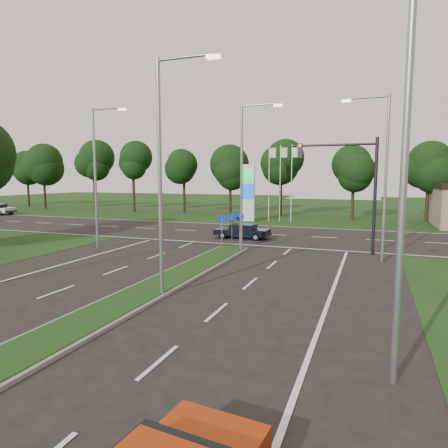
% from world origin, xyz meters
% --- Properties ---
extents(ground, '(160.00, 160.00, 0.00)m').
position_xyz_m(ground, '(0.00, 0.00, 0.00)').
color(ground, black).
rests_on(ground, ground).
extents(verge_far, '(160.00, 50.00, 0.02)m').
position_xyz_m(verge_far, '(0.00, 55.00, 0.00)').
color(verge_far, '#173311').
rests_on(verge_far, ground).
extents(cross_road, '(160.00, 12.00, 0.02)m').
position_xyz_m(cross_road, '(0.00, 24.00, 0.00)').
color(cross_road, black).
rests_on(cross_road, ground).
extents(median_kerb, '(2.00, 26.00, 0.12)m').
position_xyz_m(median_kerb, '(0.00, 4.00, 0.06)').
color(median_kerb, slate).
rests_on(median_kerb, ground).
extents(streetlight_median_near, '(2.53, 0.22, 9.00)m').
position_xyz_m(streetlight_median_near, '(1.00, 6.00, 5.08)').
color(streetlight_median_near, gray).
rests_on(streetlight_median_near, ground).
extents(streetlight_median_far, '(2.53, 0.22, 9.00)m').
position_xyz_m(streetlight_median_far, '(1.00, 16.00, 5.08)').
color(streetlight_median_far, gray).
rests_on(streetlight_median_far, ground).
extents(streetlight_left_far, '(2.53, 0.22, 9.00)m').
position_xyz_m(streetlight_left_far, '(-8.30, 14.00, 5.08)').
color(streetlight_left_far, gray).
rests_on(streetlight_left_far, ground).
extents(streetlight_right_far, '(2.53, 0.22, 9.00)m').
position_xyz_m(streetlight_right_far, '(8.80, 16.00, 5.08)').
color(streetlight_right_far, gray).
rests_on(streetlight_right_far, ground).
extents(streetlight_right_near, '(2.53, 0.22, 9.00)m').
position_xyz_m(streetlight_right_near, '(8.80, 2.00, 5.08)').
color(streetlight_right_near, gray).
rests_on(streetlight_right_near, ground).
extents(traffic_signal, '(5.10, 0.42, 7.00)m').
position_xyz_m(traffic_signal, '(7.19, 18.00, 4.65)').
color(traffic_signal, black).
rests_on(traffic_signal, ground).
extents(median_signs, '(1.16, 1.76, 2.38)m').
position_xyz_m(median_signs, '(0.00, 16.40, 1.71)').
color(median_signs, gray).
rests_on(median_signs, ground).
extents(gas_pylon, '(5.80, 1.26, 8.00)m').
position_xyz_m(gas_pylon, '(-3.79, 33.05, 3.20)').
color(gas_pylon, silver).
rests_on(gas_pylon, ground).
extents(treeline_far, '(6.00, 6.00, 9.90)m').
position_xyz_m(treeline_far, '(0.10, 39.93, 6.83)').
color(treeline_far, black).
rests_on(treeline_far, ground).
extents(navy_sedan, '(4.08, 1.71, 1.12)m').
position_xyz_m(navy_sedan, '(-0.80, 21.22, 0.60)').
color(navy_sedan, black).
rests_on(navy_sedan, ground).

